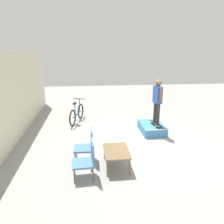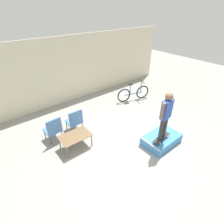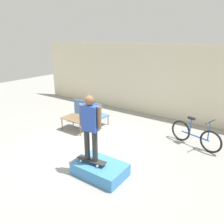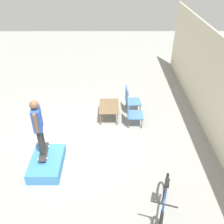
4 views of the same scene
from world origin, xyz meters
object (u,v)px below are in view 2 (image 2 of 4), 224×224
at_px(coffee_table, 75,137).
at_px(skateboard_on_ramp, 161,138).
at_px(patio_chair_right, 75,120).
at_px(patio_chair_left, 53,129).
at_px(bicycle, 133,93).
at_px(skate_ramp_box, 161,139).
at_px(person_skater, 166,113).

bearing_deg(coffee_table, skateboard_on_ramp, -38.77).
height_order(coffee_table, patio_chair_right, patio_chair_right).
height_order(coffee_table, patio_chair_left, patio_chair_left).
xyz_separation_m(skateboard_on_ramp, bicycle, (1.67, 2.97, -0.03)).
bearing_deg(skate_ramp_box, coffee_table, 144.95).
xyz_separation_m(skate_ramp_box, coffee_table, (-2.38, 1.67, 0.27)).
xyz_separation_m(person_skater, patio_chair_right, (-1.79, 2.54, -0.85)).
xyz_separation_m(skate_ramp_box, person_skater, (-0.18, -0.10, 1.19)).
bearing_deg(skateboard_on_ramp, patio_chair_right, 119.18).
height_order(patio_chair_left, patio_chair_right, same).
xyz_separation_m(coffee_table, bicycle, (3.87, 1.20, -0.06)).
bearing_deg(bicycle, skateboard_on_ramp, -102.55).
relative_size(person_skater, patio_chair_left, 1.72).
xyz_separation_m(person_skater, bicycle, (1.67, 2.97, -0.98)).
height_order(coffee_table, bicycle, bicycle).
distance_m(skate_ramp_box, coffee_table, 2.92).
bearing_deg(skateboard_on_ramp, bicycle, 54.70).
height_order(person_skater, patio_chair_right, person_skater).
bearing_deg(skateboard_on_ramp, patio_chair_left, 129.79).
bearing_deg(patio_chair_right, coffee_table, 63.30).
xyz_separation_m(coffee_table, patio_chair_left, (-0.41, 0.77, 0.07)).
bearing_deg(coffee_table, bicycle, 17.30).
xyz_separation_m(coffee_table, patio_chair_right, (0.41, 0.77, 0.07)).
relative_size(coffee_table, patio_chair_right, 1.06).
distance_m(skateboard_on_ramp, bicycle, 3.41).
bearing_deg(patio_chair_left, skateboard_on_ramp, 131.80).
bearing_deg(skate_ramp_box, patio_chair_left, 138.80).
distance_m(skate_ramp_box, patio_chair_right, 3.16).
bearing_deg(person_skater, bicycle, 52.28).
height_order(skateboard_on_ramp, bicycle, bicycle).
xyz_separation_m(patio_chair_left, bicycle, (4.28, 0.43, -0.13)).
bearing_deg(skateboard_on_ramp, person_skater, 129.01).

